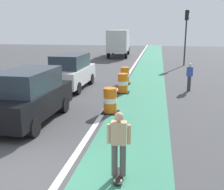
% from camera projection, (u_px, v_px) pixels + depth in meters
% --- Properties ---
extents(ground_plane, '(100.00, 100.00, 0.00)m').
position_uv_depth(ground_plane, '(21.00, 181.00, 6.72)').
color(ground_plane, '#424244').
extents(bike_lane_strip, '(2.50, 80.00, 0.01)m').
position_uv_depth(bike_lane_strip, '(145.00, 85.00, 17.83)').
color(bike_lane_strip, '#387F60').
rests_on(bike_lane_strip, ground).
extents(lane_divider_stripe, '(0.20, 80.00, 0.01)m').
position_uv_depth(lane_divider_stripe, '(122.00, 84.00, 18.07)').
color(lane_divider_stripe, silver).
rests_on(lane_divider_stripe, ground).
extents(skateboarder_on_lane, '(0.57, 0.81, 1.69)m').
position_uv_depth(skateboarder_on_lane, '(119.00, 144.00, 6.61)').
color(skateboarder_on_lane, black).
rests_on(skateboarder_on_lane, ground).
extents(parked_suv_nearest, '(2.03, 4.66, 2.04)m').
position_uv_depth(parked_suv_nearest, '(29.00, 96.00, 10.66)').
color(parked_suv_nearest, black).
rests_on(parked_suv_nearest, ground).
extents(parked_suv_second, '(1.98, 4.63, 2.04)m').
position_uv_depth(parked_suv_second, '(71.00, 71.00, 16.57)').
color(parked_suv_second, silver).
rests_on(parked_suv_second, ground).
extents(traffic_barrel_front, '(0.73, 0.73, 1.09)m').
position_uv_depth(traffic_barrel_front, '(110.00, 101.00, 11.90)').
color(traffic_barrel_front, orange).
rests_on(traffic_barrel_front, ground).
extents(traffic_barrel_mid, '(0.73, 0.73, 1.09)m').
position_uv_depth(traffic_barrel_mid, '(123.00, 83.00, 15.55)').
color(traffic_barrel_mid, orange).
rests_on(traffic_barrel_mid, ground).
extents(traffic_barrel_back, '(0.73, 0.73, 1.09)m').
position_uv_depth(traffic_barrel_back, '(125.00, 76.00, 18.00)').
color(traffic_barrel_back, orange).
rests_on(traffic_barrel_back, ground).
extents(delivery_truck_down_block, '(2.71, 7.71, 3.23)m').
position_uv_depth(delivery_truck_down_block, '(119.00, 41.00, 34.36)').
color(delivery_truck_down_block, beige).
rests_on(delivery_truck_down_block, ground).
extents(traffic_light_corner, '(0.41, 0.32, 5.10)m').
position_uv_depth(traffic_light_corner, '(186.00, 28.00, 25.87)').
color(traffic_light_corner, '#2D2D2D').
rests_on(traffic_light_corner, ground).
extents(pedestrian_crossing, '(0.34, 0.20, 1.61)m').
position_uv_depth(pedestrian_crossing, '(189.00, 76.00, 15.93)').
color(pedestrian_crossing, '#33333D').
rests_on(pedestrian_crossing, ground).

